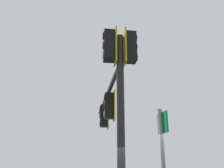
# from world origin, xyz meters

# --- Properties ---
(signal_mast_assembly) EXTENTS (2.26, 5.87, 5.74)m
(signal_mast_assembly) POSITION_xyz_m (-0.63, 2.23, 4.11)
(signal_mast_assembly) COLOR black
(signal_mast_assembly) RESTS_ON ground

